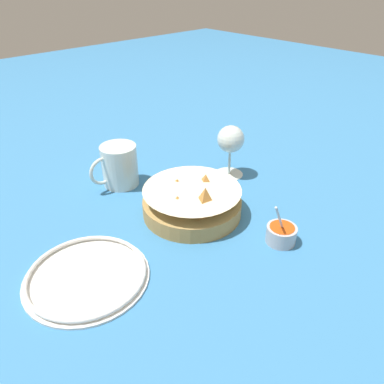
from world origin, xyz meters
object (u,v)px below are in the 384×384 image
(sauce_cup, at_px, (281,233))
(side_plate, at_px, (87,275))
(wine_glass, at_px, (231,141))
(beer_mug, at_px, (119,167))
(food_basket, at_px, (192,202))

(sauce_cup, bearing_deg, side_plate, -27.47)
(wine_glass, height_order, beer_mug, wine_glass)
(side_plate, bearing_deg, wine_glass, -169.95)
(food_basket, height_order, wine_glass, wine_glass)
(sauce_cup, height_order, beer_mug, beer_mug)
(wine_glass, bearing_deg, sauce_cup, 62.83)
(wine_glass, relative_size, beer_mug, 1.06)
(sauce_cup, relative_size, side_plate, 0.45)
(food_basket, relative_size, beer_mug, 1.70)
(beer_mug, relative_size, side_plate, 0.58)
(beer_mug, distance_m, side_plate, 0.35)
(sauce_cup, relative_size, wine_glass, 0.73)
(food_basket, relative_size, side_plate, 0.98)
(food_basket, bearing_deg, sauce_cup, 107.58)
(food_basket, distance_m, sauce_cup, 0.21)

